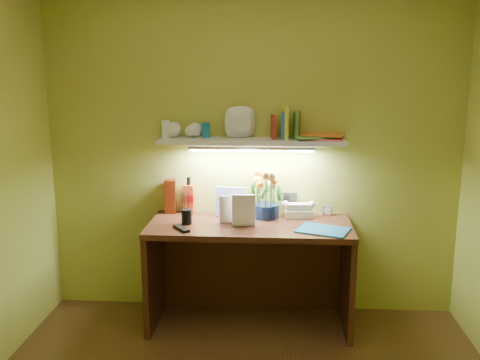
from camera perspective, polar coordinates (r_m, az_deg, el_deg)
name	(u,v)px	position (r m, az deg, el deg)	size (l,w,h in m)	color
desk	(250,275)	(3.82, 1.04, -10.06)	(1.40, 0.60, 0.75)	#39180F
flower_bouquet	(266,194)	(3.81, 2.77, -1.50)	(0.21, 0.21, 0.34)	#0B1838
telephone	(298,209)	(3.86, 6.25, -3.09)	(0.20, 0.15, 0.12)	white
desk_clock	(327,210)	(3.95, 9.29, -3.21)	(0.07, 0.04, 0.07)	#B1B2B6
whisky_bottle	(189,195)	(3.95, -5.47, -1.60)	(0.07, 0.07, 0.27)	#C4451C
whisky_box	(170,196)	(3.97, -7.43, -1.73)	(0.08, 0.08, 0.25)	#551905
pen_cup	(187,212)	(3.69, -5.71, -3.37)	(0.07, 0.07, 0.18)	black
art_card	(231,202)	(3.85, -1.00, -2.33)	(0.21, 0.04, 0.21)	white
tv_remote	(181,228)	(3.58, -6.26, -5.16)	(0.05, 0.17, 0.02)	black
blue_folder	(323,230)	(3.58, 8.86, -5.29)	(0.32, 0.24, 0.01)	#1467A8
desk_book_a	(219,209)	(3.69, -2.20, -3.13)	(0.14, 0.02, 0.19)	silver
desk_book_b	(232,210)	(3.62, -0.86, -3.23)	(0.16, 0.02, 0.22)	white
wall_shelf	(253,136)	(3.75, 1.36, 4.72)	(1.31, 0.30, 0.26)	white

